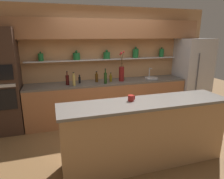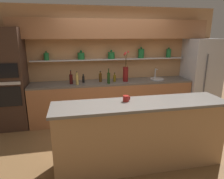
{
  "view_description": "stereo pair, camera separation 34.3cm",
  "coord_description": "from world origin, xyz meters",
  "px_view_note": "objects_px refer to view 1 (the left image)",
  "views": [
    {
      "loc": [
        -1.29,
        -3.1,
        1.97
      ],
      "look_at": [
        -0.25,
        0.33,
        0.98
      ],
      "focal_mm": 32.0,
      "sensor_mm": 36.0,
      "label": 1
    },
    {
      "loc": [
        -0.96,
        -3.18,
        1.97
      ],
      "look_at": [
        -0.25,
        0.33,
        0.98
      ],
      "focal_mm": 32.0,
      "sensor_mm": 36.0,
      "label": 2
    }
  ],
  "objects_px": {
    "flower_vase": "(121,73)",
    "bottle_spirit_3": "(97,78)",
    "bottle_spirit_4": "(74,80)",
    "bottle_sauce_5": "(80,80)",
    "bottle_wine_2": "(67,80)",
    "coffee_mug": "(131,98)",
    "oven_tower": "(2,82)",
    "refrigerator": "(192,75)",
    "bottle_oil_1": "(111,78)",
    "sink_fixture": "(151,78)",
    "bottle_wine_0": "(105,78)"
  },
  "relations": [
    {
      "from": "oven_tower",
      "to": "coffee_mug",
      "type": "distance_m",
      "value": 2.69
    },
    {
      "from": "bottle_spirit_4",
      "to": "coffee_mug",
      "type": "relative_size",
      "value": 2.64
    },
    {
      "from": "bottle_spirit_4",
      "to": "bottle_sauce_5",
      "type": "distance_m",
      "value": 0.24
    },
    {
      "from": "bottle_sauce_5",
      "to": "coffee_mug",
      "type": "xyz_separation_m",
      "value": [
        0.51,
        -1.76,
        0.06
      ]
    },
    {
      "from": "flower_vase",
      "to": "bottle_sauce_5",
      "type": "bearing_deg",
      "value": 175.8
    },
    {
      "from": "coffee_mug",
      "to": "bottle_oil_1",
      "type": "bearing_deg",
      "value": 83.38
    },
    {
      "from": "bottle_wine_0",
      "to": "bottle_wine_2",
      "type": "bearing_deg",
      "value": 171.63
    },
    {
      "from": "refrigerator",
      "to": "bottle_wine_2",
      "type": "xyz_separation_m",
      "value": [
        -3.2,
        -0.02,
        0.09
      ]
    },
    {
      "from": "bottle_sauce_5",
      "to": "bottle_wine_0",
      "type": "bearing_deg",
      "value": -20.49
    },
    {
      "from": "oven_tower",
      "to": "bottle_spirit_4",
      "type": "xyz_separation_m",
      "value": [
        1.4,
        -0.16,
        -0.01
      ]
    },
    {
      "from": "bottle_spirit_4",
      "to": "bottle_sauce_5",
      "type": "relative_size",
      "value": 1.51
    },
    {
      "from": "flower_vase",
      "to": "bottle_wine_2",
      "type": "xyz_separation_m",
      "value": [
        -1.24,
        -0.01,
        -0.08
      ]
    },
    {
      "from": "bottle_wine_2",
      "to": "bottle_sauce_5",
      "type": "xyz_separation_m",
      "value": [
        0.27,
        0.08,
        -0.03
      ]
    },
    {
      "from": "oven_tower",
      "to": "bottle_sauce_5",
      "type": "distance_m",
      "value": 1.55
    },
    {
      "from": "bottle_oil_1",
      "to": "coffee_mug",
      "type": "relative_size",
      "value": 1.91
    },
    {
      "from": "bottle_spirit_4",
      "to": "bottle_sauce_5",
      "type": "height_order",
      "value": "bottle_spirit_4"
    },
    {
      "from": "sink_fixture",
      "to": "bottle_wine_0",
      "type": "distance_m",
      "value": 1.25
    },
    {
      "from": "refrigerator",
      "to": "sink_fixture",
      "type": "height_order",
      "value": "refrigerator"
    },
    {
      "from": "refrigerator",
      "to": "bottle_oil_1",
      "type": "xyz_separation_m",
      "value": [
        -2.22,
        0.01,
        0.06
      ]
    },
    {
      "from": "bottle_oil_1",
      "to": "bottle_wine_2",
      "type": "relative_size",
      "value": 0.69
    },
    {
      "from": "bottle_oil_1",
      "to": "bottle_spirit_3",
      "type": "distance_m",
      "value": 0.33
    },
    {
      "from": "bottle_wine_2",
      "to": "bottle_spirit_3",
      "type": "relative_size",
      "value": 1.22
    },
    {
      "from": "coffee_mug",
      "to": "bottle_spirit_3",
      "type": "bearing_deg",
      "value": 94.08
    },
    {
      "from": "bottle_wine_2",
      "to": "bottle_sauce_5",
      "type": "relative_size",
      "value": 1.59
    },
    {
      "from": "refrigerator",
      "to": "bottle_wine_2",
      "type": "distance_m",
      "value": 3.2
    },
    {
      "from": "sink_fixture",
      "to": "bottle_wine_0",
      "type": "xyz_separation_m",
      "value": [
        -1.23,
        -0.19,
        0.11
      ]
    },
    {
      "from": "bottle_wine_2",
      "to": "coffee_mug",
      "type": "xyz_separation_m",
      "value": [
        0.78,
        -1.68,
        0.03
      ]
    },
    {
      "from": "refrigerator",
      "to": "sink_fixture",
      "type": "xyz_separation_m",
      "value": [
        -1.16,
        0.05,
        0.0
      ]
    },
    {
      "from": "flower_vase",
      "to": "bottle_oil_1",
      "type": "xyz_separation_m",
      "value": [
        -0.25,
        0.02,
        -0.11
      ]
    },
    {
      "from": "bottle_wine_0",
      "to": "bottle_oil_1",
      "type": "bearing_deg",
      "value": 42.54
    },
    {
      "from": "bottle_sauce_5",
      "to": "oven_tower",
      "type": "bearing_deg",
      "value": -178.99
    },
    {
      "from": "flower_vase",
      "to": "bottle_spirit_3",
      "type": "relative_size",
      "value": 2.78
    },
    {
      "from": "oven_tower",
      "to": "bottle_spirit_4",
      "type": "bearing_deg",
      "value": -6.6
    },
    {
      "from": "bottle_wine_0",
      "to": "bottle_spirit_4",
      "type": "bearing_deg",
      "value": 178.88
    },
    {
      "from": "coffee_mug",
      "to": "bottle_wine_2",
      "type": "bearing_deg",
      "value": 115.06
    },
    {
      "from": "bottle_oil_1",
      "to": "flower_vase",
      "type": "bearing_deg",
      "value": -4.89
    },
    {
      "from": "sink_fixture",
      "to": "coffee_mug",
      "type": "xyz_separation_m",
      "value": [
        -1.26,
        -1.74,
        0.12
      ]
    },
    {
      "from": "oven_tower",
      "to": "bottle_oil_1",
      "type": "xyz_separation_m",
      "value": [
        2.26,
        -0.02,
        -0.05
      ]
    },
    {
      "from": "bottle_oil_1",
      "to": "bottle_wine_0",
      "type": "bearing_deg",
      "value": -137.46
    },
    {
      "from": "bottle_spirit_3",
      "to": "bottle_sauce_5",
      "type": "bearing_deg",
      "value": 179.41
    },
    {
      "from": "oven_tower",
      "to": "bottle_wine_2",
      "type": "distance_m",
      "value": 1.28
    },
    {
      "from": "refrigerator",
      "to": "bottle_sauce_5",
      "type": "height_order",
      "value": "refrigerator"
    },
    {
      "from": "oven_tower",
      "to": "sink_fixture",
      "type": "xyz_separation_m",
      "value": [
        3.32,
        0.01,
        -0.11
      ]
    },
    {
      "from": "flower_vase",
      "to": "bottle_wine_0",
      "type": "distance_m",
      "value": 0.45
    },
    {
      "from": "oven_tower",
      "to": "bottle_wine_0",
      "type": "bearing_deg",
      "value": -4.81
    },
    {
      "from": "oven_tower",
      "to": "bottle_wine_0",
      "type": "height_order",
      "value": "oven_tower"
    },
    {
      "from": "flower_vase",
      "to": "bottle_oil_1",
      "type": "relative_size",
      "value": 3.32
    },
    {
      "from": "flower_vase",
      "to": "bottle_spirit_4",
      "type": "distance_m",
      "value": 1.12
    },
    {
      "from": "bottle_spirit_4",
      "to": "bottle_wine_0",
      "type": "bearing_deg",
      "value": -1.12
    },
    {
      "from": "bottle_oil_1",
      "to": "bottle_wine_2",
      "type": "distance_m",
      "value": 0.98
    }
  ]
}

